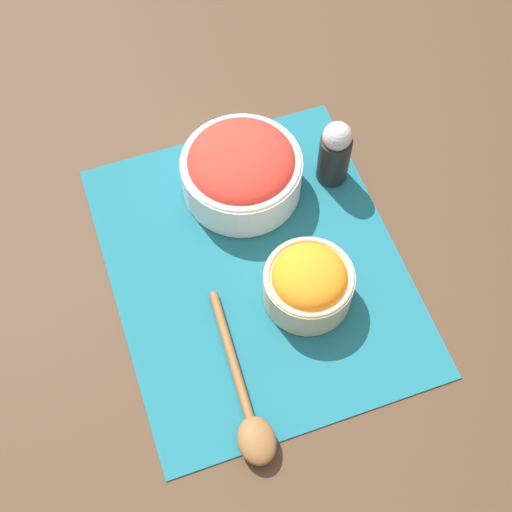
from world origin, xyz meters
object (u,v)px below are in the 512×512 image
Objects in this scene: carrot_bowl at (309,283)px; wooden_spoon at (250,417)px; pepper_shaker at (335,152)px; tomato_bowl at (242,169)px.

wooden_spoon is (-0.13, 0.13, -0.03)m from carrot_bowl.
wooden_spoon is 2.14× the size of pepper_shaker.
tomato_bowl is 0.34m from wooden_spoon.
tomato_bowl is at bearing 7.70° from carrot_bowl.
pepper_shaker is at bearing -31.43° from carrot_bowl.
pepper_shaker is at bearing -37.15° from wooden_spoon.
pepper_shaker is at bearing -99.42° from tomato_bowl.
tomato_bowl is 1.54× the size of pepper_shaker.
wooden_spoon is (-0.33, 0.10, -0.03)m from tomato_bowl.
carrot_bowl is at bearing -43.41° from wooden_spoon.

